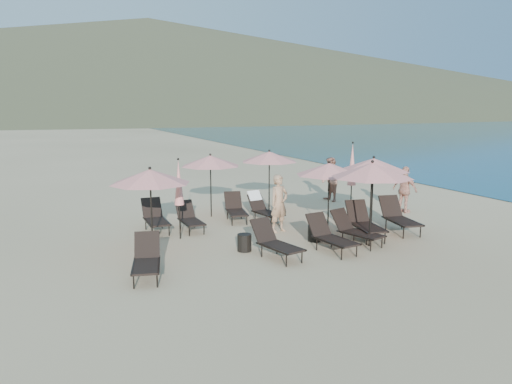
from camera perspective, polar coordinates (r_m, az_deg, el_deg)
name	(u,v)px	position (r m, az deg, el deg)	size (l,w,h in m)	color
ground	(343,245)	(14.88, 9.97, -5.98)	(800.00, 800.00, 0.00)	#D6BA8C
volcanic_headland	(167,67)	(325.10, -10.15, 13.84)	(690.00, 690.00, 55.00)	brown
lounger_0	(146,259)	(12.22, -12.41, -7.48)	(1.01, 1.74, 0.94)	black
lounger_1	(275,241)	(13.39, 2.22, -5.66)	(0.97, 1.76, 0.96)	black
lounger_2	(330,235)	(14.10, 8.48, -4.93)	(0.85, 1.76, 0.97)	black
lounger_3	(355,229)	(14.96, 11.27, -4.19)	(1.04, 1.75, 0.95)	black
lounger_4	(364,222)	(15.75, 12.28, -3.35)	(1.05, 1.91, 1.04)	black
lounger_5	(399,216)	(16.74, 15.99, -2.69)	(1.04, 1.93, 1.05)	black
lounger_6	(155,217)	(16.49, -11.45, -2.81)	(0.70, 1.72, 0.98)	black
lounger_7	(189,218)	(16.39, -7.61, -2.93)	(0.61, 1.55, 0.89)	black
lounger_8	(236,208)	(17.60, -2.35, -1.88)	(0.93, 1.71, 0.93)	black
lounger_9	(263,208)	(17.53, 0.81, -1.79)	(0.85, 1.67, 1.00)	black
umbrella_open_0	(150,177)	(13.94, -12.01, 1.74)	(2.22, 2.22, 2.39)	black
umbrella_open_1	(329,169)	(15.94, 8.37, 2.61)	(2.14, 2.14, 2.30)	black
umbrella_open_2	(374,165)	(16.39, 13.29, 3.06)	(2.26, 2.26, 2.44)	black
umbrella_open_3	(210,161)	(18.02, -5.23, 3.57)	(2.16, 2.16, 2.32)	black
umbrella_open_4	(269,157)	(19.12, 1.53, 4.05)	(2.18, 2.18, 2.35)	black
umbrella_open_5	(372,170)	(14.48, 13.13, 2.44)	(2.33, 2.33, 2.51)	black
umbrella_closed_0	(352,165)	(18.24, 10.93, 3.06)	(0.32, 0.32, 2.75)	black
umbrella_closed_1	(179,183)	(15.13, -8.82, 1.02)	(0.29, 0.29, 2.48)	black
side_table_0	(244,243)	(14.01, -1.33, -5.80)	(0.40, 0.40, 0.49)	black
side_table_1	(314,233)	(15.10, 6.67, -4.70)	(0.39, 0.39, 0.49)	black
beachgoer_a	(279,203)	(16.00, 2.65, -1.30)	(0.68, 0.44, 1.86)	#A37958
beachgoer_b	(331,179)	(21.24, 8.54, 1.43)	(0.90, 0.70, 1.86)	#AA6C58
beachgoer_c	(405,190)	(19.62, 16.65, 0.27)	(1.03, 0.43, 1.77)	tan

